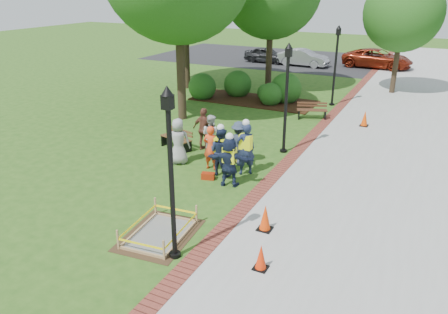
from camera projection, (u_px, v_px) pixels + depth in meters
The scene contains 32 objects.
ground at pixel (193, 196), 13.75m from camera, with size 100.00×100.00×0.00m, color #285116.
sidewalk at pixel (397, 130), 19.99m from camera, with size 6.00×60.00×0.02m, color #9E9E99.
brick_edging at pixel (327, 120), 21.33m from camera, with size 0.50×60.00×0.03m, color maroon.
mulch_bed at pixel (253, 100), 24.96m from camera, with size 7.00×3.00×0.05m, color #381E0F.
parking_lot at pixel (357, 64), 36.19m from camera, with size 36.00×12.00×0.01m, color black.
wet_concrete_pad at pixel (159, 228), 11.55m from camera, with size 1.91×2.45×0.55m.
bench_near at pixel (176, 143), 17.66m from camera, with size 1.55×0.88×0.79m.
bench_far at pixel (312, 114), 21.54m from camera, with size 1.54×0.96×0.79m.
cone_front at pixel (261, 258), 10.14m from camera, with size 0.34×0.34×0.66m.
cone_back at pixel (265, 218), 11.75m from camera, with size 0.39×0.39×0.76m.
cone_far at pixel (365, 119), 20.35m from camera, with size 0.38×0.38×0.75m.
toolbox at pixel (208, 176), 14.94m from camera, with size 0.45×0.24×0.22m, color #95230B.
lamp_near at pixel (171, 163), 9.82m from camera, with size 0.28×0.28×4.26m.
lamp_mid at pixel (287, 91), 16.47m from camera, with size 0.28×0.28×4.26m.
lamp_far at pixel (336, 60), 23.12m from camera, with size 0.28×0.28×4.26m.
tree_right at pixel (403, 13), 25.01m from camera, with size 4.48×4.48×6.93m.
shrub_a at pixel (202, 99), 25.42m from camera, with size 1.59×1.59×1.59m, color #214F16.
shrub_b at pixel (238, 96), 26.03m from camera, with size 1.63×1.63×1.63m, color #214F16.
shrub_c at pixel (270, 105), 24.16m from camera, with size 1.30×1.30×1.30m, color #214F16.
shrub_d at pixel (285, 102), 24.70m from camera, with size 1.76×1.76×1.76m, color #214F16.
shrub_e at pixel (265, 99), 25.29m from camera, with size 0.94×0.94×0.94m, color #214F16.
casual_person_a at pixel (178, 141), 15.97m from camera, with size 0.65×0.57×1.72m.
casual_person_b at pixel (211, 148), 15.50m from camera, with size 0.53×0.35×1.62m.
casual_person_c at pixel (211, 135), 16.81m from camera, with size 0.58×0.44×1.61m.
casual_person_d at pixel (204, 130), 17.27m from camera, with size 0.57×0.39×1.73m.
casual_person_e at pixel (239, 143), 15.91m from camera, with size 0.62×0.58×1.64m.
hivis_worker_a at pixel (229, 160), 14.19m from camera, with size 0.61×0.46×1.84m.
hivis_worker_b at pixel (246, 147), 15.03m from camera, with size 0.70×0.67×2.00m.
hivis_worker_c at pixel (221, 150), 14.99m from camera, with size 0.59×0.43×1.86m.
parked_car_a at pixel (266, 63), 36.88m from camera, with size 4.29×1.87×1.40m, color #232426.
parked_car_b at pixel (303, 66), 35.34m from camera, with size 4.49×1.95×1.46m, color #949599.
parked_car_c at pixel (376, 68), 34.62m from camera, with size 4.90×2.13×1.60m, color maroon.
Camera 1 is at (6.38, -10.58, 6.26)m, focal length 35.00 mm.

